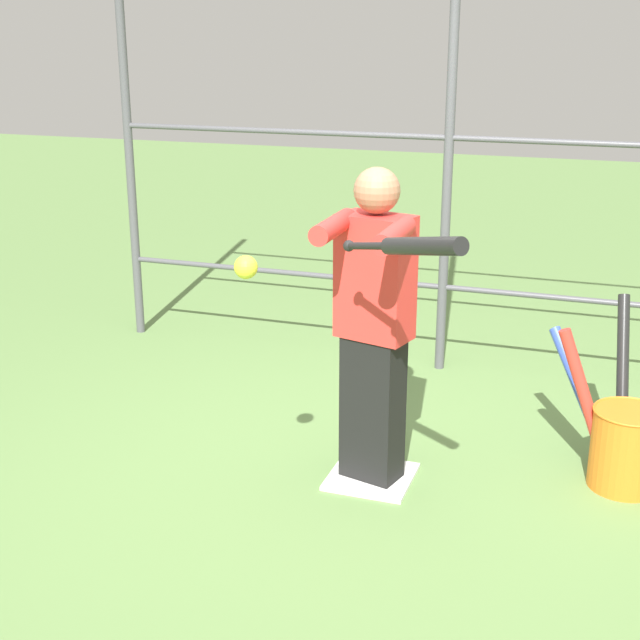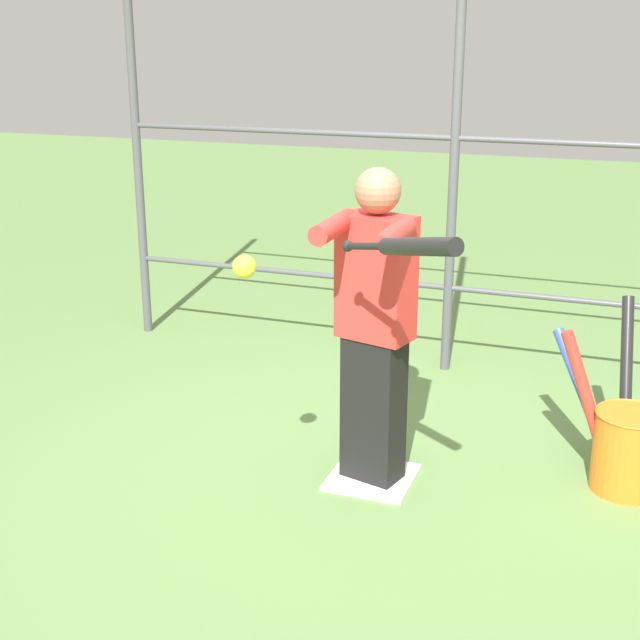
{
  "view_description": "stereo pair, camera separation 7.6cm",
  "coord_description": "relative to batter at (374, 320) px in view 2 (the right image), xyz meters",
  "views": [
    {
      "loc": [
        -1.06,
        3.79,
        2.11
      ],
      "look_at": [
        0.18,
        0.26,
        0.88
      ],
      "focal_mm": 50.0,
      "sensor_mm": 36.0,
      "label": 1
    },
    {
      "loc": [
        -1.13,
        3.76,
        2.11
      ],
      "look_at": [
        0.18,
        0.26,
        0.88
      ],
      "focal_mm": 50.0,
      "sensor_mm": 36.0,
      "label": 2
    }
  ],
  "objects": [
    {
      "name": "ground_plane",
      "position": [
        0.0,
        -0.02,
        -0.83
      ],
      "size": [
        24.0,
        24.0,
        0.0
      ],
      "primitive_type": "plane",
      "color": "#608447"
    },
    {
      "name": "home_plate",
      "position": [
        0.0,
        -0.02,
        -0.82
      ],
      "size": [
        0.4,
        0.4,
        0.02
      ],
      "color": "white",
      "rests_on": "ground"
    },
    {
      "name": "fence_backstop",
      "position": [
        0.0,
        -1.62,
        0.66
      ],
      "size": [
        4.49,
        0.06,
        2.97
      ],
      "color": "#4C4C51",
      "rests_on": "ground"
    },
    {
      "name": "batter",
      "position": [
        0.0,
        0.0,
        0.0
      ],
      "size": [
        0.38,
        0.58,
        1.53
      ],
      "color": "black",
      "rests_on": "ground"
    },
    {
      "name": "baseball_bat_swinging",
      "position": [
        -0.34,
        0.72,
        0.54
      ],
      "size": [
        0.61,
        0.59,
        0.22
      ],
      "color": "black"
    },
    {
      "name": "softball_in_flight",
      "position": [
        0.35,
        0.63,
        0.38
      ],
      "size": [
        0.1,
        0.1,
        0.1
      ],
      "color": "yellow"
    },
    {
      "name": "bat_bucket",
      "position": [
        -1.16,
        -0.37,
        -0.59
      ],
      "size": [
        0.82,
        0.68,
        0.84
      ],
      "color": "orange",
      "rests_on": "ground"
    }
  ]
}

